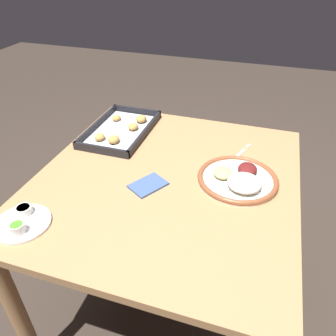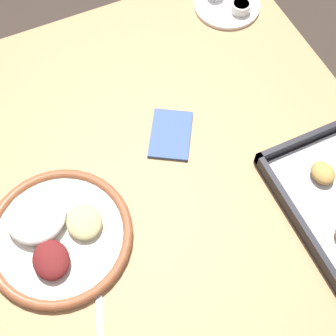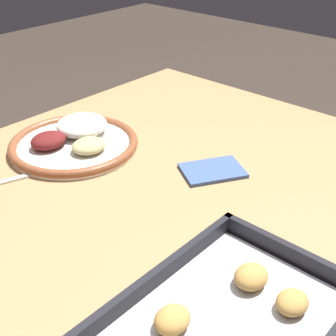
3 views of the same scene
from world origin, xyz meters
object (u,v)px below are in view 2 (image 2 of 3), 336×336
fork (100,313)px  napkin (171,134)px  dinner_plate (56,233)px  saucer_plate (227,3)px

fork → napkin: bearing=154.5°
napkin → fork: bearing=-43.5°
dinner_plate → fork: (0.18, 0.02, -0.01)m
fork → saucer_plate: size_ratio=1.14×
dinner_plate → napkin: (-0.12, 0.30, -0.01)m
fork → saucer_plate: bearing=153.7°
fork → napkin: 0.41m
saucer_plate → dinner_plate: bearing=-55.3°
dinner_plate → saucer_plate: dinner_plate is taller
dinner_plate → saucer_plate: 0.73m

